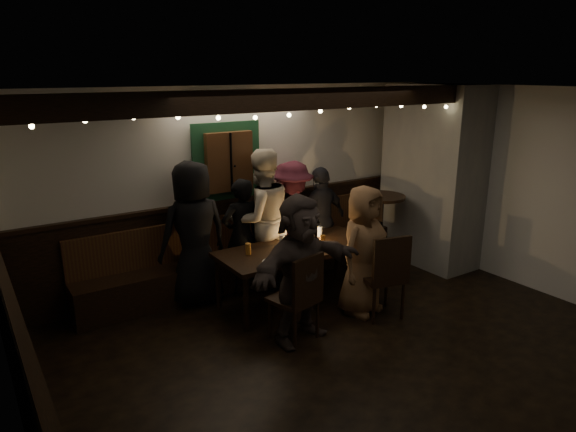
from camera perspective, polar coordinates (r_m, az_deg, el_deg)
room at (r=6.68m, az=7.11°, el=0.97°), size 6.02×5.01×2.62m
dining_table at (r=6.28m, az=1.01°, el=-4.00°), size 1.97×0.84×0.85m
chair_near_left at (r=5.39m, az=1.38°, el=-8.55°), size 0.53×0.53×0.98m
chair_near_right at (r=5.96m, az=10.84°, el=-6.13°), size 0.56×0.56×1.02m
chair_end at (r=7.10m, az=9.29°, el=-2.67°), size 0.47×0.47×0.97m
high_top at (r=7.49m, az=10.22°, el=-0.66°), size 0.67×0.67×1.07m
person_a at (r=6.29m, az=-10.42°, el=-1.91°), size 0.88×0.58×1.77m
person_b at (r=6.57m, az=-5.20°, el=-2.22°), size 0.55×0.37×1.49m
person_c at (r=6.66m, az=-2.97°, el=-0.34°), size 0.93×0.74×1.84m
person_d at (r=7.06m, az=0.40°, el=-0.36°), size 1.18×0.91×1.61m
person_e at (r=7.25m, az=3.72°, el=-0.38°), size 0.93×0.50×1.50m
person_f at (r=5.33m, az=1.34°, el=-5.92°), size 1.54×0.74×1.60m
person_g at (r=6.02m, az=8.32°, el=-3.79°), size 0.86×0.67×1.54m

